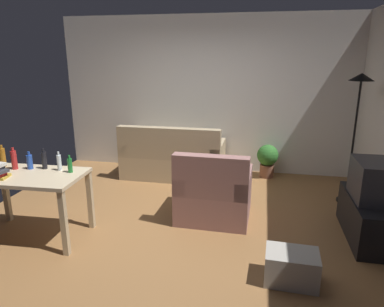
{
  "coord_description": "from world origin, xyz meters",
  "views": [
    {
      "loc": [
        1.0,
        -3.95,
        2.04
      ],
      "look_at": [
        0.1,
        0.5,
        0.75
      ],
      "focal_mm": 32.68,
      "sensor_mm": 36.0,
      "label": 1
    }
  ],
  "objects_px": {
    "torchiere_lamp": "(358,103)",
    "bottle_amber": "(3,157)",
    "potted_plant": "(267,158)",
    "bottle_red": "(14,160)",
    "tv": "(374,181)",
    "armchair": "(214,195)",
    "bottle_clear": "(59,162)",
    "bottle_green": "(70,165)",
    "storage_box": "(291,267)",
    "bottle_dark": "(44,160)",
    "couch": "(173,160)",
    "desk": "(29,184)",
    "bottle_blue": "(30,162)",
    "tv_stand": "(368,218)"
  },
  "relations": [
    {
      "from": "torchiere_lamp",
      "to": "bottle_red",
      "type": "distance_m",
      "value": 4.38
    },
    {
      "from": "potted_plant",
      "to": "bottle_green",
      "type": "distance_m",
      "value": 3.36
    },
    {
      "from": "bottle_amber",
      "to": "bottle_blue",
      "type": "distance_m",
      "value": 0.38
    },
    {
      "from": "desk",
      "to": "bottle_green",
      "type": "relative_size",
      "value": 6.12
    },
    {
      "from": "bottle_red",
      "to": "bottle_green",
      "type": "height_order",
      "value": "bottle_red"
    },
    {
      "from": "storage_box",
      "to": "bottle_red",
      "type": "bearing_deg",
      "value": 172.29
    },
    {
      "from": "tv",
      "to": "bottle_clear",
      "type": "distance_m",
      "value": 3.54
    },
    {
      "from": "bottle_red",
      "to": "bottle_blue",
      "type": "height_order",
      "value": "bottle_red"
    },
    {
      "from": "potted_plant",
      "to": "bottle_blue",
      "type": "bearing_deg",
      "value": -138.2
    },
    {
      "from": "bottle_dark",
      "to": "storage_box",
      "type": "bearing_deg",
      "value": -10.22
    },
    {
      "from": "couch",
      "to": "storage_box",
      "type": "distance_m",
      "value": 3.17
    },
    {
      "from": "torchiere_lamp",
      "to": "bottle_amber",
      "type": "bearing_deg",
      "value": -159.7
    },
    {
      "from": "tv",
      "to": "bottle_red",
      "type": "relative_size",
      "value": 2.34
    },
    {
      "from": "tv",
      "to": "bottle_green",
      "type": "bearing_deg",
      "value": 99.67
    },
    {
      "from": "storage_box",
      "to": "tv",
      "type": "bearing_deg",
      "value": 48.12
    },
    {
      "from": "couch",
      "to": "potted_plant",
      "type": "distance_m",
      "value": 1.62
    },
    {
      "from": "couch",
      "to": "desk",
      "type": "relative_size",
      "value": 1.38
    },
    {
      "from": "tv",
      "to": "armchair",
      "type": "relative_size",
      "value": 0.65
    },
    {
      "from": "bottle_green",
      "to": "potted_plant",
      "type": "bearing_deg",
      "value": 48.06
    },
    {
      "from": "bottle_blue",
      "to": "bottle_clear",
      "type": "distance_m",
      "value": 0.37
    },
    {
      "from": "bottle_red",
      "to": "tv",
      "type": "bearing_deg",
      "value": 8.33
    },
    {
      "from": "tv",
      "to": "armchair",
      "type": "height_order",
      "value": "same"
    },
    {
      "from": "bottle_red",
      "to": "bottle_amber",
      "type": "bearing_deg",
      "value": 161.44
    },
    {
      "from": "armchair",
      "to": "bottle_dark",
      "type": "xyz_separation_m",
      "value": [
        -1.9,
        -0.66,
        0.54
      ]
    },
    {
      "from": "desk",
      "to": "bottle_amber",
      "type": "relative_size",
      "value": 4.75
    },
    {
      "from": "couch",
      "to": "storage_box",
      "type": "xyz_separation_m",
      "value": [
        1.8,
        -2.6,
        -0.16
      ]
    },
    {
      "from": "torchiere_lamp",
      "to": "bottle_dark",
      "type": "xyz_separation_m",
      "value": [
        -3.69,
        -1.56,
        -0.55
      ]
    },
    {
      "from": "desk",
      "to": "armchair",
      "type": "bearing_deg",
      "value": 21.69
    },
    {
      "from": "storage_box",
      "to": "bottle_dark",
      "type": "height_order",
      "value": "bottle_dark"
    },
    {
      "from": "bottle_red",
      "to": "bottle_blue",
      "type": "distance_m",
      "value": 0.18
    },
    {
      "from": "armchair",
      "to": "bottle_blue",
      "type": "bearing_deg",
      "value": 19.79
    },
    {
      "from": "bottle_dark",
      "to": "potted_plant",
      "type": "bearing_deg",
      "value": 43.07
    },
    {
      "from": "storage_box",
      "to": "bottle_dark",
      "type": "xyz_separation_m",
      "value": [
        -2.79,
        0.5,
        0.71
      ]
    },
    {
      "from": "potted_plant",
      "to": "bottle_red",
      "type": "xyz_separation_m",
      "value": [
        -2.91,
        -2.49,
        0.54
      ]
    },
    {
      "from": "tv",
      "to": "armchair",
      "type": "distance_m",
      "value": 1.84
    },
    {
      "from": "torchiere_lamp",
      "to": "desk",
      "type": "height_order",
      "value": "torchiere_lamp"
    },
    {
      "from": "couch",
      "to": "bottle_clear",
      "type": "bearing_deg",
      "value": 69.65
    },
    {
      "from": "bottle_clear",
      "to": "couch",
      "type": "bearing_deg",
      "value": 69.65
    },
    {
      "from": "bottle_red",
      "to": "bottle_green",
      "type": "distance_m",
      "value": 0.69
    },
    {
      "from": "tv",
      "to": "bottle_clear",
      "type": "relative_size",
      "value": 2.71
    },
    {
      "from": "tv",
      "to": "desk",
      "type": "relative_size",
      "value": 0.49
    },
    {
      "from": "desk",
      "to": "potted_plant",
      "type": "height_order",
      "value": "desk"
    },
    {
      "from": "armchair",
      "to": "bottle_green",
      "type": "bearing_deg",
      "value": 26.05
    },
    {
      "from": "bottle_red",
      "to": "torchiere_lamp",
      "type": "bearing_deg",
      "value": 22.11
    },
    {
      "from": "bottle_dark",
      "to": "desk",
      "type": "bearing_deg",
      "value": -107.83
    },
    {
      "from": "tv_stand",
      "to": "bottle_green",
      "type": "relative_size",
      "value": 5.49
    },
    {
      "from": "bottle_dark",
      "to": "bottle_green",
      "type": "distance_m",
      "value": 0.37
    },
    {
      "from": "couch",
      "to": "bottle_red",
      "type": "distance_m",
      "value": 2.61
    },
    {
      "from": "couch",
      "to": "bottle_green",
      "type": "bearing_deg",
      "value": 73.72
    },
    {
      "from": "desk",
      "to": "tv_stand",
      "type": "bearing_deg",
      "value": 8.68
    }
  ]
}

